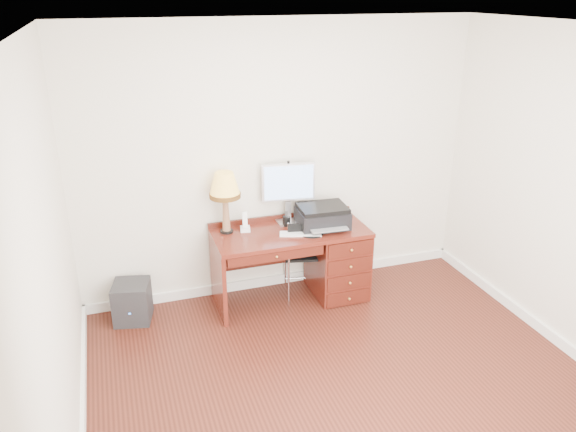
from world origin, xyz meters
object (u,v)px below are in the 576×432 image
object	(u,v)px
equipment_box	(132,302)
monitor	(288,185)
desk	(321,257)
phone	(245,225)
printer	(322,216)
chair	(306,249)
leg_lamp	(225,189)

from	to	relation	value
equipment_box	monitor	bearing A→B (deg)	17.53
desk	phone	xyz separation A→B (m)	(-0.74, 0.13, 0.39)
printer	equipment_box	world-z (taller)	printer
monitor	desk	bearing A→B (deg)	-32.62
phone	chair	world-z (taller)	phone
desk	leg_lamp	xyz separation A→B (m)	(-0.92, 0.16, 0.78)
leg_lamp	phone	size ratio (longest dim) A/B	3.09
printer	desk	bearing A→B (deg)	-138.56
printer	phone	world-z (taller)	printer
desk	monitor	size ratio (longest dim) A/B	2.47
desk	printer	xyz separation A→B (m)	(0.01, 0.01, 0.44)
monitor	phone	distance (m)	0.58
leg_lamp	equipment_box	size ratio (longest dim) A/B	1.57
printer	leg_lamp	size ratio (longest dim) A/B	0.83
monitor	phone	size ratio (longest dim) A/B	3.12
desk	phone	distance (m)	0.85
desk	equipment_box	xyz separation A→B (m)	(-1.86, 0.10, -0.22)
leg_lamp	phone	world-z (taller)	leg_lamp
desk	leg_lamp	world-z (taller)	leg_lamp
printer	phone	xyz separation A→B (m)	(-0.75, 0.12, -0.05)
desk	chair	distance (m)	0.18
printer	phone	bearing A→B (deg)	174.06
leg_lamp	chair	xyz separation A→B (m)	(0.77, -0.13, -0.68)
desk	printer	distance (m)	0.44
printer	leg_lamp	bearing A→B (deg)	174.19
monitor	printer	world-z (taller)	monitor
desk	phone	world-z (taller)	phone
desk	monitor	xyz separation A→B (m)	(-0.27, 0.23, 0.72)
phone	chair	xyz separation A→B (m)	(0.59, -0.10, -0.30)
desk	chair	world-z (taller)	chair
monitor	equipment_box	world-z (taller)	monitor
desk	chair	xyz separation A→B (m)	(-0.15, 0.03, 0.10)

